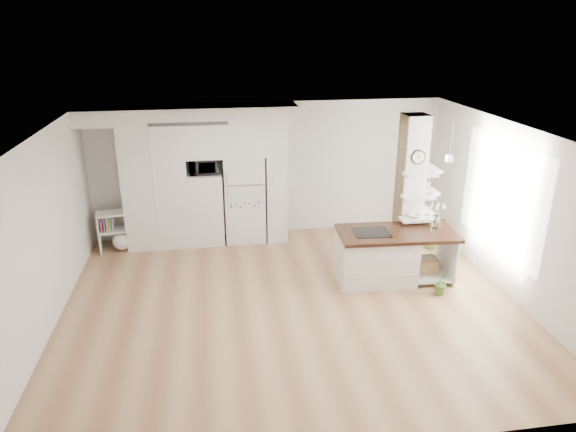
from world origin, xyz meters
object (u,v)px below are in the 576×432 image
(kitchen_island, at_px, (383,255))
(bookshelf, at_px, (118,234))
(refrigerator, at_px, (244,198))
(floor_plant_a, at_px, (442,282))

(kitchen_island, height_order, bookshelf, kitchen_island)
(refrigerator, distance_m, floor_plant_a, 4.10)
(kitchen_island, distance_m, floor_plant_a, 1.05)
(bookshelf, xyz_separation_m, floor_plant_a, (5.41, -2.58, -0.11))
(refrigerator, bearing_deg, floor_plant_a, -42.95)
(kitchen_island, bearing_deg, bookshelf, 160.48)
(refrigerator, bearing_deg, bookshelf, -175.81)
(refrigerator, bearing_deg, kitchen_island, -44.19)
(kitchen_island, relative_size, floor_plant_a, 4.50)
(kitchen_island, height_order, floor_plant_a, kitchen_island)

